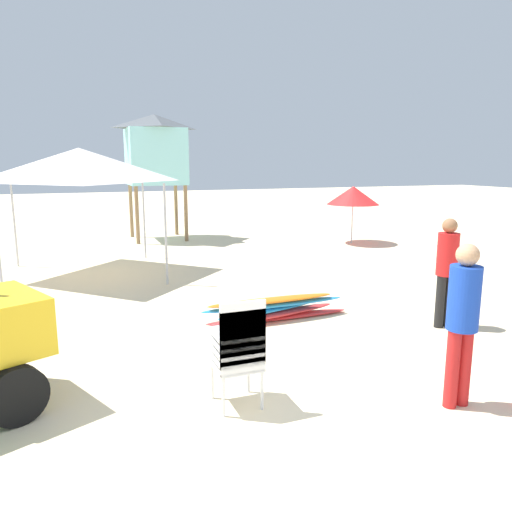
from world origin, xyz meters
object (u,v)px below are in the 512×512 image
object	(u,v)px
surfboard_pile	(274,309)
lifeguard_tower	(155,150)
stacked_plastic_chairs	(239,345)
lifeguard_near_center	(463,314)
beach_umbrella_left	(353,195)
popup_canopy	(80,165)
lifeguard_near_left	(447,265)

from	to	relation	value
surfboard_pile	lifeguard_tower	size ratio (longest dim) A/B	0.63
stacked_plastic_chairs	lifeguard_near_center	bearing A→B (deg)	-19.48
beach_umbrella_left	popup_canopy	bearing A→B (deg)	-168.26
surfboard_pile	lifeguard_near_center	distance (m)	3.47
popup_canopy	lifeguard_near_left	bearing A→B (deg)	-48.62
popup_canopy	lifeguard_tower	bearing A→B (deg)	62.52
stacked_plastic_chairs	lifeguard_near_center	size ratio (longest dim) A/B	0.68
lifeguard_near_left	beach_umbrella_left	size ratio (longest dim) A/B	0.95
stacked_plastic_chairs	lifeguard_tower	xyz separation A→B (m)	(1.19, 11.87, 2.26)
popup_canopy	lifeguard_near_center	bearing A→B (deg)	-66.38
surfboard_pile	beach_umbrella_left	size ratio (longest dim) A/B	1.42
beach_umbrella_left	lifeguard_near_center	bearing A→B (deg)	-115.88
surfboard_pile	beach_umbrella_left	world-z (taller)	beach_umbrella_left
popup_canopy	lifeguard_tower	world-z (taller)	lifeguard_tower
stacked_plastic_chairs	lifeguard_tower	world-z (taller)	lifeguard_tower
stacked_plastic_chairs	lifeguard_near_left	bearing A→B (deg)	18.84
lifeguard_near_left	popup_canopy	size ratio (longest dim) A/B	0.54
stacked_plastic_chairs	lifeguard_near_center	xyz separation A→B (m)	(2.18, -0.77, 0.32)
lifeguard_near_left	beach_umbrella_left	distance (m)	8.08
beach_umbrella_left	stacked_plastic_chairs	bearing A→B (deg)	-127.76
lifeguard_tower	popup_canopy	bearing A→B (deg)	-117.48
stacked_plastic_chairs	lifeguard_near_center	distance (m)	2.33
surfboard_pile	lifeguard_near_left	world-z (taller)	lifeguard_near_left
popup_canopy	stacked_plastic_chairs	bearing A→B (deg)	-79.84
lifeguard_near_center	popup_canopy	world-z (taller)	popup_canopy
stacked_plastic_chairs	surfboard_pile	size ratio (longest dim) A/B	0.47
lifeguard_tower	beach_umbrella_left	xyz separation A→B (m)	(5.62, -3.07, -1.43)
lifeguard_near_center	popup_canopy	size ratio (longest dim) A/B	0.55
lifeguard_near_center	lifeguard_tower	distance (m)	12.82
lifeguard_near_left	popup_canopy	distance (m)	7.89
stacked_plastic_chairs	lifeguard_tower	size ratio (longest dim) A/B	0.29
lifeguard_tower	lifeguard_near_center	bearing A→B (deg)	-85.56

